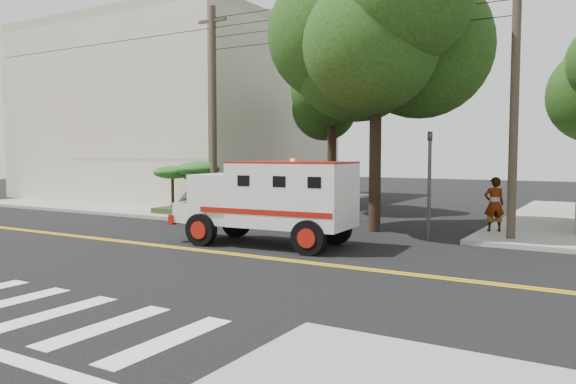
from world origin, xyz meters
The scene contains 12 objects.
ground centered at (0.00, 0.00, 0.00)m, with size 100.00×100.00×0.00m, color black.
sidewalk_nw centered at (-13.50, 13.50, 0.07)m, with size 17.00×17.00×0.15m, color gray.
building_left centered at (-15.50, 15.00, 5.15)m, with size 16.00×14.00×10.00m, color beige.
utility_pole_left centered at (-5.60, 6.00, 4.50)m, with size 0.28×0.28×9.00m, color #382D23.
utility_pole_right centered at (6.30, 6.20, 4.50)m, with size 0.28×0.28×9.00m, color #382D23.
tree_main centered at (1.94, 6.21, 7.20)m, with size 6.08×5.70×9.85m.
tree_left centered at (-2.68, 11.79, 5.73)m, with size 4.48×4.20×7.70m.
traffic_signal centered at (3.80, 5.60, 2.23)m, with size 0.15×0.18×3.60m.
accessibility_sign centered at (-6.20, 6.17, 1.37)m, with size 0.45×0.10×2.02m.
palm_planter centered at (-7.44, 6.62, 1.65)m, with size 3.52×2.63×2.36m.
armored_truck centered at (-0.07, 1.85, 1.50)m, with size 5.92×2.70×2.63m.
pedestrian_a centered at (5.50, 7.63, 1.10)m, with size 0.70×0.46×1.91m, color gray.
Camera 1 is at (9.32, -12.81, 2.89)m, focal length 35.00 mm.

